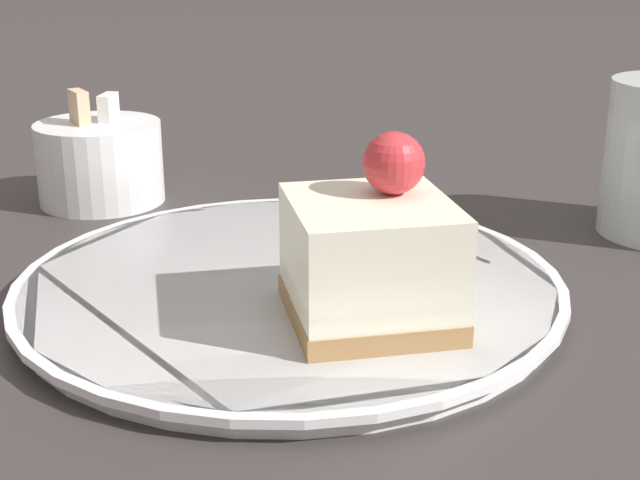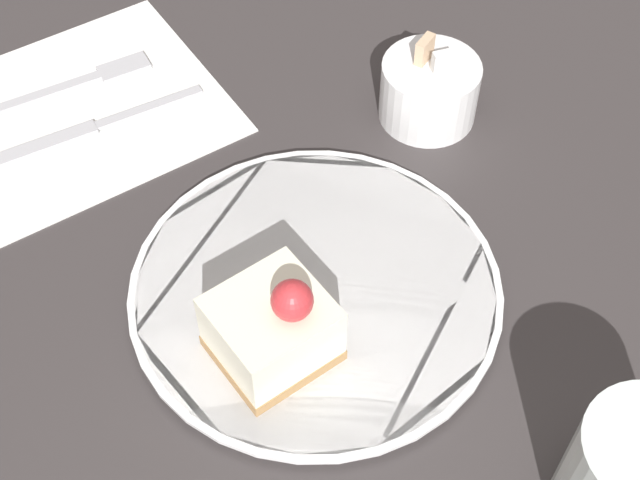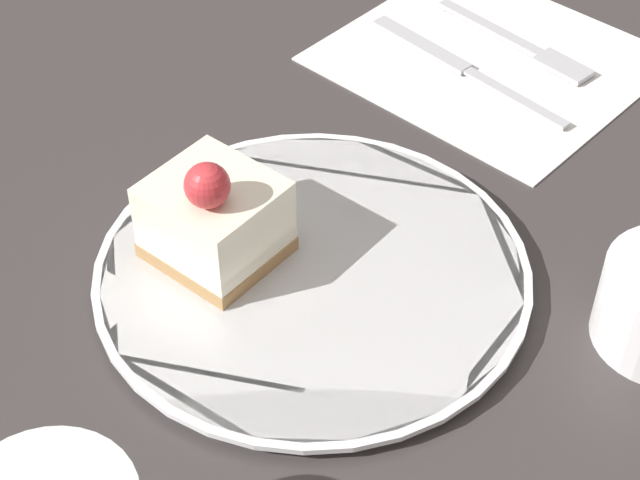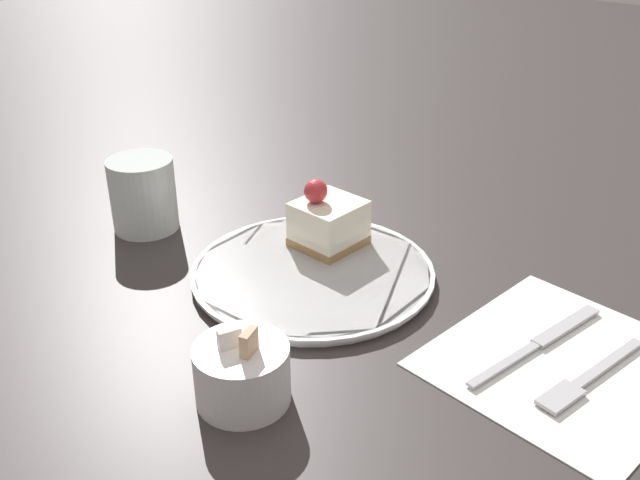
{
  "view_description": "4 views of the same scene",
  "coord_description": "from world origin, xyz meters",
  "px_view_note": "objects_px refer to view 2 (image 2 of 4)",
  "views": [
    {
      "loc": [
        -0.07,
        -0.4,
        0.18
      ],
      "look_at": [
        0.04,
        -0.01,
        0.03
      ],
      "focal_mm": 50.0,
      "sensor_mm": 36.0,
      "label": 1
    },
    {
      "loc": [
        0.31,
        -0.24,
        0.54
      ],
      "look_at": [
        0.01,
        0.02,
        0.04
      ],
      "focal_mm": 50.0,
      "sensor_mm": 36.0,
      "label": 2
    },
    {
      "loc": [
        0.41,
        0.28,
        0.48
      ],
      "look_at": [
        0.02,
        0.0,
        0.03
      ],
      "focal_mm": 60.0,
      "sensor_mm": 36.0,
      "label": 3
    },
    {
      "loc": [
        -0.41,
        0.53,
        0.42
      ],
      "look_at": [
        0.02,
        -0.0,
        0.05
      ],
      "focal_mm": 40.0,
      "sensor_mm": 36.0,
      "label": 4
    }
  ],
  "objects_px": {
    "fork": "(83,81)",
    "knife": "(75,134)",
    "cake_slice": "(273,328)",
    "sugar_bowl": "(429,90)",
    "plate": "(313,291)",
    "drinking_glass": "(634,480)"
  },
  "relations": [
    {
      "from": "fork",
      "to": "sugar_bowl",
      "type": "xyz_separation_m",
      "value": [
        0.22,
        0.21,
        0.02
      ]
    },
    {
      "from": "fork",
      "to": "sugar_bowl",
      "type": "distance_m",
      "value": 0.31
    },
    {
      "from": "plate",
      "to": "fork",
      "type": "xyz_separation_m",
      "value": [
        -0.31,
        -0.01,
        -0.0
      ]
    },
    {
      "from": "plate",
      "to": "fork",
      "type": "relative_size",
      "value": 1.81
    },
    {
      "from": "knife",
      "to": "drinking_glass",
      "type": "height_order",
      "value": "drinking_glass"
    },
    {
      "from": "cake_slice",
      "to": "sugar_bowl",
      "type": "xyz_separation_m",
      "value": [
        -0.11,
        0.25,
        -0.01
      ]
    },
    {
      "from": "cake_slice",
      "to": "sugar_bowl",
      "type": "distance_m",
      "value": 0.27
    },
    {
      "from": "plate",
      "to": "sugar_bowl",
      "type": "bearing_deg",
      "value": 112.88
    },
    {
      "from": "knife",
      "to": "plate",
      "type": "bearing_deg",
      "value": 22.82
    },
    {
      "from": "fork",
      "to": "knife",
      "type": "height_order",
      "value": "same"
    },
    {
      "from": "fork",
      "to": "knife",
      "type": "relative_size",
      "value": 0.78
    },
    {
      "from": "plate",
      "to": "drinking_glass",
      "type": "bearing_deg",
      "value": 9.17
    },
    {
      "from": "cake_slice",
      "to": "drinking_glass",
      "type": "xyz_separation_m",
      "value": [
        0.22,
        0.09,
        0.0
      ]
    },
    {
      "from": "sugar_bowl",
      "to": "drinking_glass",
      "type": "height_order",
      "value": "drinking_glass"
    },
    {
      "from": "drinking_glass",
      "to": "cake_slice",
      "type": "bearing_deg",
      "value": -156.92
    },
    {
      "from": "plate",
      "to": "sugar_bowl",
      "type": "xyz_separation_m",
      "value": [
        -0.08,
        0.2,
        0.02
      ]
    },
    {
      "from": "plate",
      "to": "cake_slice",
      "type": "distance_m",
      "value": 0.07
    },
    {
      "from": "cake_slice",
      "to": "knife",
      "type": "relative_size",
      "value": 0.43
    },
    {
      "from": "fork",
      "to": "knife",
      "type": "bearing_deg",
      "value": -24.85
    },
    {
      "from": "fork",
      "to": "plate",
      "type": "bearing_deg",
      "value": 13.78
    },
    {
      "from": "cake_slice",
      "to": "knife",
      "type": "xyz_separation_m",
      "value": [
        -0.28,
        0.01,
        -0.04
      ]
    },
    {
      "from": "plate",
      "to": "fork",
      "type": "distance_m",
      "value": 0.31
    }
  ]
}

